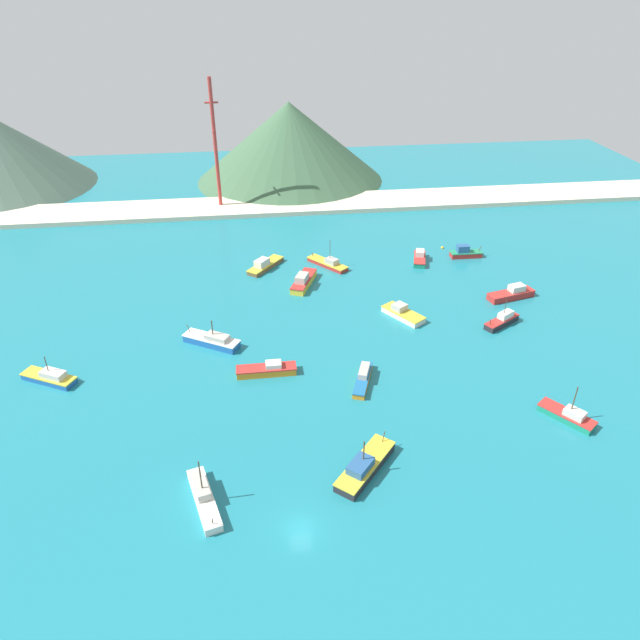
{
  "coord_description": "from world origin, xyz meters",
  "views": [
    {
      "loc": [
        -3.36,
        -45.11,
        56.08
      ],
      "look_at": [
        8.09,
        45.99,
        0.57
      ],
      "focal_mm": 32.36,
      "sensor_mm": 36.0,
      "label": 1
    }
  ],
  "objects_px": {
    "buoy_1": "(442,248)",
    "radio_tower": "(215,145)",
    "fishing_boat_13": "(403,313)",
    "fishing_boat_0": "(212,340)",
    "fishing_boat_4": "(204,497)",
    "fishing_boat_10": "(568,415)",
    "fishing_boat_11": "(303,281)",
    "fishing_boat_9": "(328,263)",
    "fishing_boat_2": "(363,378)",
    "fishing_boat_7": "(267,370)",
    "fishing_boat_12": "(420,258)",
    "fishing_boat_6": "(265,265)",
    "fishing_boat_3": "(364,466)",
    "fishing_boat_14": "(502,320)",
    "fishing_boat_8": "(50,377)",
    "fishing_boat_1": "(512,294)",
    "fishing_boat_15": "(465,253)"
  },
  "relations": [
    {
      "from": "fishing_boat_3",
      "to": "fishing_boat_9",
      "type": "xyz_separation_m",
      "value": [
        3.73,
        61.63,
        -0.23
      ]
    },
    {
      "from": "fishing_boat_10",
      "to": "fishing_boat_13",
      "type": "relative_size",
      "value": 0.89
    },
    {
      "from": "fishing_boat_0",
      "to": "buoy_1",
      "type": "height_order",
      "value": "fishing_boat_0"
    },
    {
      "from": "fishing_boat_2",
      "to": "fishing_boat_9",
      "type": "xyz_separation_m",
      "value": [
        0.29,
        42.62,
        -0.08
      ]
    },
    {
      "from": "fishing_boat_1",
      "to": "fishing_boat_12",
      "type": "bearing_deg",
      "value": 126.12
    },
    {
      "from": "fishing_boat_1",
      "to": "fishing_boat_3",
      "type": "xyz_separation_m",
      "value": [
        -38.27,
        -42.64,
        0.0
      ]
    },
    {
      "from": "fishing_boat_2",
      "to": "fishing_boat_12",
      "type": "bearing_deg",
      "value": 63.57
    },
    {
      "from": "fishing_boat_7",
      "to": "fishing_boat_9",
      "type": "xyz_separation_m",
      "value": [
        15.34,
        38.52,
        -0.07
      ]
    },
    {
      "from": "fishing_boat_0",
      "to": "fishing_boat_10",
      "type": "xyz_separation_m",
      "value": [
        52.13,
        -26.52,
        -0.1
      ]
    },
    {
      "from": "fishing_boat_9",
      "to": "fishing_boat_14",
      "type": "distance_m",
      "value": 40.47
    },
    {
      "from": "fishing_boat_4",
      "to": "fishing_boat_0",
      "type": "bearing_deg",
      "value": 90.22
    },
    {
      "from": "fishing_boat_4",
      "to": "radio_tower",
      "type": "bearing_deg",
      "value": 90.06
    },
    {
      "from": "fishing_boat_13",
      "to": "fishing_boat_14",
      "type": "bearing_deg",
      "value": -15.98
    },
    {
      "from": "fishing_boat_9",
      "to": "fishing_boat_14",
      "type": "bearing_deg",
      "value": -45.04
    },
    {
      "from": "fishing_boat_4",
      "to": "fishing_boat_1",
      "type": "bearing_deg",
      "value": 37.51
    },
    {
      "from": "buoy_1",
      "to": "radio_tower",
      "type": "bearing_deg",
      "value": 147.51
    },
    {
      "from": "fishing_boat_10",
      "to": "fishing_boat_11",
      "type": "distance_m",
      "value": 57.93
    },
    {
      "from": "buoy_1",
      "to": "fishing_boat_8",
      "type": "bearing_deg",
      "value": -151.41
    },
    {
      "from": "fishing_boat_13",
      "to": "buoy_1",
      "type": "xyz_separation_m",
      "value": [
        17.24,
        29.85,
        -0.66
      ]
    },
    {
      "from": "fishing_boat_9",
      "to": "fishing_boat_2",
      "type": "bearing_deg",
      "value": -90.39
    },
    {
      "from": "fishing_boat_6",
      "to": "fishing_boat_12",
      "type": "height_order",
      "value": "fishing_boat_6"
    },
    {
      "from": "fishing_boat_4",
      "to": "fishing_boat_14",
      "type": "bearing_deg",
      "value": 33.88
    },
    {
      "from": "fishing_boat_0",
      "to": "fishing_boat_7",
      "type": "xyz_separation_m",
      "value": [
        9.12,
        -9.76,
        -0.11
      ]
    },
    {
      "from": "fishing_boat_8",
      "to": "fishing_boat_11",
      "type": "xyz_separation_m",
      "value": [
        43.42,
        27.86,
        0.22
      ]
    },
    {
      "from": "fishing_boat_4",
      "to": "fishing_boat_9",
      "type": "xyz_separation_m",
      "value": [
        24.33,
        64.18,
        -0.2
      ]
    },
    {
      "from": "fishing_boat_4",
      "to": "fishing_boat_10",
      "type": "bearing_deg",
      "value": 9.71
    },
    {
      "from": "fishing_boat_8",
      "to": "fishing_boat_15",
      "type": "distance_m",
      "value": 89.68
    },
    {
      "from": "fishing_boat_15",
      "to": "buoy_1",
      "type": "relative_size",
      "value": 10.1
    },
    {
      "from": "radio_tower",
      "to": "buoy_1",
      "type": "bearing_deg",
      "value": -32.49
    },
    {
      "from": "fishing_boat_1",
      "to": "fishing_boat_11",
      "type": "bearing_deg",
      "value": 165.5
    },
    {
      "from": "fishing_boat_0",
      "to": "fishing_boat_7",
      "type": "bearing_deg",
      "value": -46.93
    },
    {
      "from": "fishing_boat_0",
      "to": "fishing_boat_10",
      "type": "relative_size",
      "value": 1.29
    },
    {
      "from": "fishing_boat_11",
      "to": "buoy_1",
      "type": "bearing_deg",
      "value": 22.96
    },
    {
      "from": "fishing_boat_12",
      "to": "radio_tower",
      "type": "relative_size",
      "value": 0.23
    },
    {
      "from": "fishing_boat_2",
      "to": "fishing_boat_4",
      "type": "distance_m",
      "value": 32.29
    },
    {
      "from": "fishing_boat_3",
      "to": "fishing_boat_4",
      "type": "distance_m",
      "value": 20.75
    },
    {
      "from": "fishing_boat_6",
      "to": "buoy_1",
      "type": "xyz_separation_m",
      "value": [
        42.29,
        5.62,
        -0.72
      ]
    },
    {
      "from": "fishing_boat_4",
      "to": "fishing_boat_8",
      "type": "bearing_deg",
      "value": 132.4
    },
    {
      "from": "fishing_boat_6",
      "to": "fishing_boat_14",
      "type": "xyz_separation_m",
      "value": [
        42.68,
        -29.28,
        0.05
      ]
    },
    {
      "from": "fishing_boat_2",
      "to": "fishing_boat_12",
      "type": "xyz_separation_m",
      "value": [
        21.09,
        42.44,
        0.08
      ]
    },
    {
      "from": "fishing_boat_13",
      "to": "fishing_boat_6",
      "type": "bearing_deg",
      "value": 135.96
    },
    {
      "from": "fishing_boat_8",
      "to": "fishing_boat_14",
      "type": "relative_size",
      "value": 1.2
    },
    {
      "from": "fishing_boat_7",
      "to": "radio_tower",
      "type": "relative_size",
      "value": 0.29
    },
    {
      "from": "fishing_boat_2",
      "to": "fishing_boat_11",
      "type": "distance_m",
      "value": 34.75
    },
    {
      "from": "fishing_boat_9",
      "to": "fishing_boat_13",
      "type": "bearing_deg",
      "value": -65.06
    },
    {
      "from": "fishing_boat_2",
      "to": "fishing_boat_3",
      "type": "xyz_separation_m",
      "value": [
        -3.44,
        -19.02,
        0.15
      ]
    },
    {
      "from": "fishing_boat_15",
      "to": "fishing_boat_9",
      "type": "bearing_deg",
      "value": -178.35
    },
    {
      "from": "fishing_boat_12",
      "to": "fishing_boat_6",
      "type": "bearing_deg",
      "value": 178.67
    },
    {
      "from": "fishing_boat_3",
      "to": "fishing_boat_4",
      "type": "relative_size",
      "value": 1.01
    },
    {
      "from": "fishing_boat_6",
      "to": "fishing_boat_14",
      "type": "height_order",
      "value": "fishing_boat_14"
    }
  ]
}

